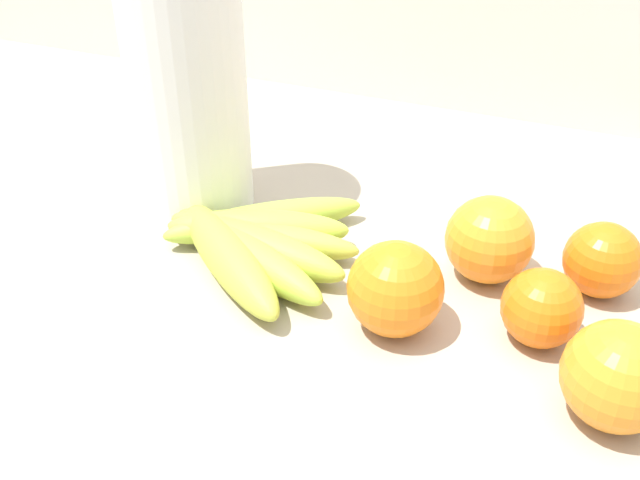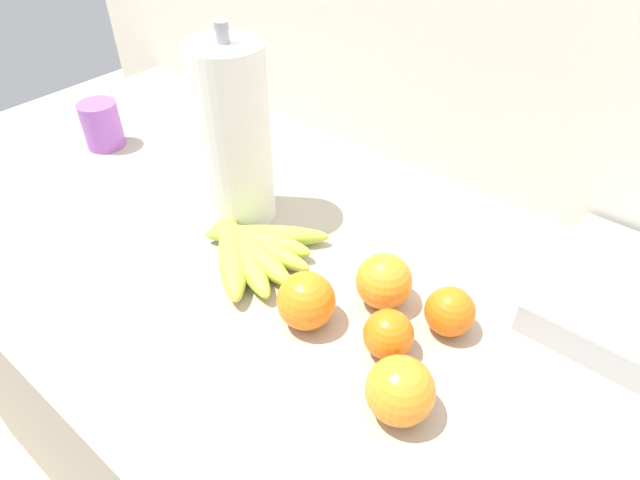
{
  "view_description": "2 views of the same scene",
  "coord_description": "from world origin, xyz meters",
  "px_view_note": "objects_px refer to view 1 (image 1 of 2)",
  "views": [
    {
      "loc": [
        0.08,
        -0.53,
        1.3
      ],
      "look_at": [
        -0.11,
        -0.03,
        0.92
      ],
      "focal_mm": 41.51,
      "sensor_mm": 36.0,
      "label": 1
    },
    {
      "loc": [
        0.31,
        -0.45,
        1.45
      ],
      "look_at": [
        -0.05,
        -0.01,
        0.98
      ],
      "focal_mm": 30.36,
      "sensor_mm": 36.0,
      "label": 2
    }
  ],
  "objects_px": {
    "orange_front": "(395,289)",
    "orange_back_left": "(602,260)",
    "orange_back_right": "(618,376)",
    "banana_bunch": "(251,242)",
    "orange_center": "(489,240)",
    "orange_far_right": "(542,308)",
    "paper_towel_roll": "(185,69)"
  },
  "relations": [
    {
      "from": "orange_front",
      "to": "orange_back_left",
      "type": "xyz_separation_m",
      "value": [
        0.16,
        0.11,
        -0.01
      ]
    },
    {
      "from": "orange_back_right",
      "to": "banana_bunch",
      "type": "bearing_deg",
      "value": 165.74
    },
    {
      "from": "orange_center",
      "to": "orange_back_right",
      "type": "height_order",
      "value": "orange_back_right"
    },
    {
      "from": "banana_bunch",
      "to": "orange_back_right",
      "type": "relative_size",
      "value": 2.78
    },
    {
      "from": "orange_center",
      "to": "orange_back_left",
      "type": "height_order",
      "value": "orange_center"
    },
    {
      "from": "orange_front",
      "to": "orange_far_right",
      "type": "relative_size",
      "value": 1.22
    },
    {
      "from": "banana_bunch",
      "to": "orange_far_right",
      "type": "distance_m",
      "value": 0.27
    },
    {
      "from": "orange_back_left",
      "to": "paper_towel_roll",
      "type": "bearing_deg",
      "value": 179.09
    },
    {
      "from": "banana_bunch",
      "to": "orange_front",
      "type": "height_order",
      "value": "orange_front"
    },
    {
      "from": "orange_far_right",
      "to": "orange_back_left",
      "type": "height_order",
      "value": "orange_back_left"
    },
    {
      "from": "orange_center",
      "to": "paper_towel_roll",
      "type": "xyz_separation_m",
      "value": [
        -0.31,
        0.02,
        0.11
      ]
    },
    {
      "from": "orange_back_right",
      "to": "paper_towel_roll",
      "type": "bearing_deg",
      "value": 159.72
    },
    {
      "from": "orange_center",
      "to": "orange_back_right",
      "type": "xyz_separation_m",
      "value": [
        0.12,
        -0.14,
        0.0
      ]
    },
    {
      "from": "banana_bunch",
      "to": "orange_center",
      "type": "height_order",
      "value": "orange_center"
    },
    {
      "from": "orange_center",
      "to": "banana_bunch",
      "type": "bearing_deg",
      "value": -165.81
    },
    {
      "from": "orange_far_right",
      "to": "orange_back_right",
      "type": "bearing_deg",
      "value": -47.73
    },
    {
      "from": "orange_center",
      "to": "orange_far_right",
      "type": "relative_size",
      "value": 1.21
    },
    {
      "from": "orange_center",
      "to": "orange_far_right",
      "type": "bearing_deg",
      "value": -51.63
    },
    {
      "from": "orange_center",
      "to": "orange_front",
      "type": "xyz_separation_m",
      "value": [
        -0.06,
        -0.1,
        0.0
      ]
    },
    {
      "from": "paper_towel_roll",
      "to": "orange_front",
      "type": "bearing_deg",
      "value": -25.34
    },
    {
      "from": "orange_front",
      "to": "orange_far_right",
      "type": "bearing_deg",
      "value": 13.46
    },
    {
      "from": "orange_center",
      "to": "paper_towel_roll",
      "type": "relative_size",
      "value": 0.24
    },
    {
      "from": "orange_front",
      "to": "orange_back_left",
      "type": "height_order",
      "value": "orange_front"
    },
    {
      "from": "banana_bunch",
      "to": "orange_back_left",
      "type": "distance_m",
      "value": 0.32
    },
    {
      "from": "orange_front",
      "to": "orange_back_right",
      "type": "distance_m",
      "value": 0.18
    },
    {
      "from": "orange_center",
      "to": "orange_back_right",
      "type": "bearing_deg",
      "value": -49.69
    },
    {
      "from": "orange_front",
      "to": "paper_towel_roll",
      "type": "distance_m",
      "value": 0.3
    },
    {
      "from": "banana_bunch",
      "to": "paper_towel_roll",
      "type": "distance_m",
      "value": 0.18
    },
    {
      "from": "orange_far_right",
      "to": "orange_back_left",
      "type": "relative_size",
      "value": 0.97
    },
    {
      "from": "orange_front",
      "to": "orange_back_right",
      "type": "bearing_deg",
      "value": -12.49
    },
    {
      "from": "orange_front",
      "to": "paper_towel_roll",
      "type": "bearing_deg",
      "value": 154.66
    },
    {
      "from": "orange_back_right",
      "to": "orange_center",
      "type": "bearing_deg",
      "value": 130.31
    }
  ]
}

